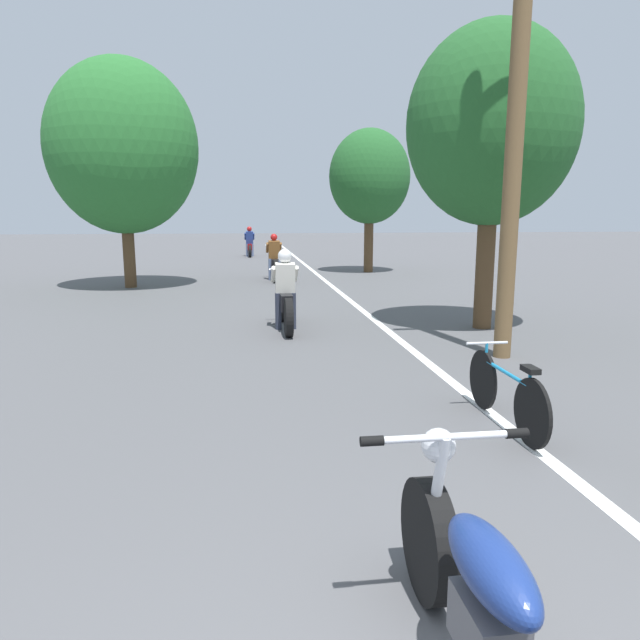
{
  "coord_description": "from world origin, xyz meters",
  "views": [
    {
      "loc": [
        -0.74,
        -0.96,
        2.01
      ],
      "look_at": [
        0.06,
        4.96,
        0.9
      ],
      "focal_mm": 32.0,
      "sensor_mm": 36.0,
      "label": 1
    }
  ],
  "objects_px": {
    "roadside_tree_right_near": "(492,127)",
    "roadside_tree_right_far": "(370,177)",
    "roadside_tree_left": "(123,147)",
    "motorcycle_foreground": "(484,610)",
    "motorcycle_rider_far": "(250,245)",
    "motorcycle_rider_lead": "(285,299)",
    "motorcycle_rider_mid": "(274,263)",
    "bicycle_parked": "(506,392)",
    "utility_pole": "(517,95)"
  },
  "relations": [
    {
      "from": "roadside_tree_right_far",
      "to": "motorcycle_rider_lead",
      "type": "xyz_separation_m",
      "value": [
        -3.64,
        -9.64,
        -2.71
      ]
    },
    {
      "from": "motorcycle_rider_lead",
      "to": "motorcycle_rider_mid",
      "type": "distance_m",
      "value": 7.69
    },
    {
      "from": "roadside_tree_right_far",
      "to": "motorcycle_rider_mid",
      "type": "distance_m",
      "value": 4.77
    },
    {
      "from": "roadside_tree_left",
      "to": "motorcycle_rider_lead",
      "type": "xyz_separation_m",
      "value": [
        3.83,
        -6.38,
        -3.22
      ]
    },
    {
      "from": "roadside_tree_right_far",
      "to": "roadside_tree_left",
      "type": "distance_m",
      "value": 8.17
    },
    {
      "from": "utility_pole",
      "to": "roadside_tree_right_near",
      "type": "height_order",
      "value": "utility_pole"
    },
    {
      "from": "utility_pole",
      "to": "motorcycle_rider_far",
      "type": "xyz_separation_m",
      "value": [
        -3.3,
        20.26,
        -3.01
      ]
    },
    {
      "from": "roadside_tree_right_far",
      "to": "roadside_tree_left",
      "type": "relative_size",
      "value": 0.8
    },
    {
      "from": "motorcycle_rider_mid",
      "to": "roadside_tree_right_near",
      "type": "bearing_deg",
      "value": -68.01
    },
    {
      "from": "motorcycle_rider_lead",
      "to": "motorcycle_rider_far",
      "type": "distance_m",
      "value": 17.8
    },
    {
      "from": "roadside_tree_left",
      "to": "roadside_tree_right_near",
      "type": "bearing_deg",
      "value": -42.75
    },
    {
      "from": "utility_pole",
      "to": "roadside_tree_right_near",
      "type": "relative_size",
      "value": 1.34
    },
    {
      "from": "utility_pole",
      "to": "roadside_tree_right_far",
      "type": "bearing_deg",
      "value": 86.58
    },
    {
      "from": "motorcycle_rider_far",
      "to": "bicycle_parked",
      "type": "distance_m",
      "value": 22.92
    },
    {
      "from": "roadside_tree_left",
      "to": "motorcycle_rider_lead",
      "type": "distance_m",
      "value": 8.11
    },
    {
      "from": "roadside_tree_right_near",
      "to": "motorcycle_foreground",
      "type": "distance_m",
      "value": 8.83
    },
    {
      "from": "roadside_tree_right_far",
      "to": "bicycle_parked",
      "type": "distance_m",
      "value": 15.07
    },
    {
      "from": "motorcycle_foreground",
      "to": "motorcycle_rider_lead",
      "type": "xyz_separation_m",
      "value": [
        -0.21,
        8.01,
        0.1
      ]
    },
    {
      "from": "motorcycle_foreground",
      "to": "motorcycle_rider_mid",
      "type": "relative_size",
      "value": 0.95
    },
    {
      "from": "roadside_tree_left",
      "to": "motorcycle_foreground",
      "type": "height_order",
      "value": "roadside_tree_left"
    },
    {
      "from": "motorcycle_rider_far",
      "to": "bicycle_parked",
      "type": "relative_size",
      "value": 1.17
    },
    {
      "from": "roadside_tree_left",
      "to": "motorcycle_rider_lead",
      "type": "bearing_deg",
      "value": -58.98
    },
    {
      "from": "bicycle_parked",
      "to": "utility_pole",
      "type": "bearing_deg",
      "value": 65.28
    },
    {
      "from": "roadside_tree_left",
      "to": "motorcycle_rider_mid",
      "type": "distance_m",
      "value": 5.35
    },
    {
      "from": "roadside_tree_right_near",
      "to": "roadside_tree_right_far",
      "type": "distance_m",
      "value": 10.05
    },
    {
      "from": "motorcycle_rider_lead",
      "to": "motorcycle_rider_mid",
      "type": "relative_size",
      "value": 0.94
    },
    {
      "from": "motorcycle_rider_far",
      "to": "bicycle_parked",
      "type": "bearing_deg",
      "value": -84.71
    },
    {
      "from": "roadside_tree_left",
      "to": "bicycle_parked",
      "type": "xyz_separation_m",
      "value": [
        5.57,
        -11.4,
        -3.42
      ]
    },
    {
      "from": "motorcycle_rider_lead",
      "to": "motorcycle_rider_mid",
      "type": "xyz_separation_m",
      "value": [
        0.23,
        7.68,
        -0.01
      ]
    },
    {
      "from": "utility_pole",
      "to": "motorcycle_rider_mid",
      "type": "xyz_separation_m",
      "value": [
        -2.68,
        10.14,
        -3.02
      ]
    },
    {
      "from": "roadside_tree_right_far",
      "to": "motorcycle_rider_lead",
      "type": "height_order",
      "value": "roadside_tree_right_far"
    },
    {
      "from": "motorcycle_rider_mid",
      "to": "motorcycle_rider_far",
      "type": "xyz_separation_m",
      "value": [
        -0.62,
        10.12,
        0.01
      ]
    },
    {
      "from": "roadside_tree_right_near",
      "to": "utility_pole",
      "type": "bearing_deg",
      "value": -105.9
    },
    {
      "from": "roadside_tree_right_near",
      "to": "roadside_tree_right_far",
      "type": "height_order",
      "value": "roadside_tree_right_near"
    },
    {
      "from": "motorcycle_rider_lead",
      "to": "roadside_tree_right_far",
      "type": "bearing_deg",
      "value": 69.34
    },
    {
      "from": "motorcycle_rider_far",
      "to": "roadside_tree_right_far",
      "type": "bearing_deg",
      "value": -63.77
    },
    {
      "from": "motorcycle_foreground",
      "to": "motorcycle_rider_far",
      "type": "bearing_deg",
      "value": 91.31
    },
    {
      "from": "utility_pole",
      "to": "bicycle_parked",
      "type": "height_order",
      "value": "utility_pole"
    },
    {
      "from": "bicycle_parked",
      "to": "motorcycle_rider_far",
      "type": "bearing_deg",
      "value": 95.29
    },
    {
      "from": "motorcycle_rider_mid",
      "to": "bicycle_parked",
      "type": "relative_size",
      "value": 1.33
    },
    {
      "from": "roadside_tree_right_near",
      "to": "roadside_tree_left",
      "type": "xyz_separation_m",
      "value": [
        -7.33,
        6.78,
        0.3
      ]
    },
    {
      "from": "motorcycle_rider_lead",
      "to": "bicycle_parked",
      "type": "bearing_deg",
      "value": -70.99
    },
    {
      "from": "motorcycle_foreground",
      "to": "motorcycle_rider_lead",
      "type": "height_order",
      "value": "motorcycle_rider_lead"
    },
    {
      "from": "motorcycle_rider_lead",
      "to": "motorcycle_rider_far",
      "type": "xyz_separation_m",
      "value": [
        -0.38,
        17.8,
        0.0
      ]
    },
    {
      "from": "roadside_tree_right_near",
      "to": "roadside_tree_right_far",
      "type": "bearing_deg",
      "value": 89.22
    },
    {
      "from": "roadside_tree_left",
      "to": "motorcycle_foreground",
      "type": "bearing_deg",
      "value": -74.31
    },
    {
      "from": "roadside_tree_left",
      "to": "motorcycle_foreground",
      "type": "relative_size",
      "value": 2.89
    },
    {
      "from": "motorcycle_rider_mid",
      "to": "motorcycle_foreground",
      "type": "bearing_deg",
      "value": -90.1
    },
    {
      "from": "roadside_tree_right_far",
      "to": "motorcycle_foreground",
      "type": "distance_m",
      "value": 18.21
    },
    {
      "from": "roadside_tree_right_near",
      "to": "motorcycle_foreground",
      "type": "height_order",
      "value": "roadside_tree_right_near"
    }
  ]
}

